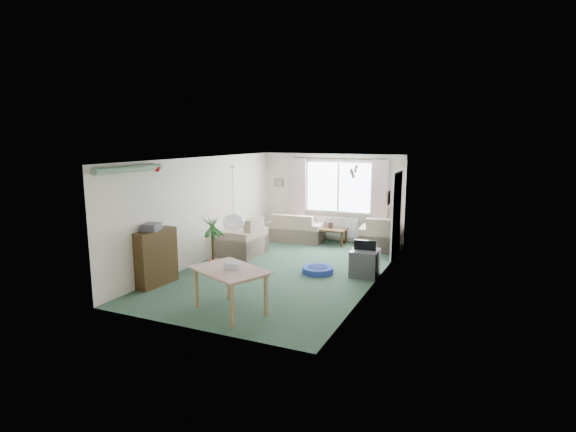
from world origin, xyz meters
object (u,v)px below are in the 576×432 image
at_px(armchair_corner, 379,233).
at_px(bookshelf, 156,258).
at_px(sofa, 296,227).
at_px(pet_bed, 318,270).
at_px(coffee_table, 329,236).
at_px(houseplant, 213,243).
at_px(dining_table, 230,291).
at_px(armchair_left, 240,236).
at_px(tv_cube, 365,263).

height_order(armchair_corner, bookshelf, bookshelf).
relative_size(armchair_corner, bookshelf, 0.88).
distance_m(sofa, pet_bed, 3.08).
relative_size(armchair_corner, coffee_table, 1.00).
relative_size(houseplant, pet_bed, 1.82).
distance_m(houseplant, dining_table, 2.51).
relative_size(coffee_table, houseplant, 0.80).
height_order(armchair_left, dining_table, armchair_left).
height_order(armchair_left, coffee_table, armchair_left).
relative_size(armchair_corner, tv_cube, 1.59).
xyz_separation_m(armchair_corner, armchair_left, (-2.98, -1.93, 0.04)).
distance_m(armchair_left, dining_table, 3.65).
bearing_deg(armchair_left, pet_bed, 76.13).
distance_m(armchair_left, bookshelf, 2.66).
xyz_separation_m(armchair_left, pet_bed, (2.26, -0.65, -0.40)).
height_order(armchair_corner, tv_cube, armchair_corner).
xyz_separation_m(sofa, armchair_left, (-0.64, -1.95, 0.09)).
xyz_separation_m(armchair_corner, bookshelf, (-3.32, -4.57, 0.12)).
distance_m(bookshelf, houseplant, 1.39).
xyz_separation_m(houseplant, pet_bed, (2.17, 0.68, -0.53)).
bearing_deg(armchair_left, sofa, 164.09).
height_order(sofa, coffee_table, sofa).
xyz_separation_m(sofa, coffee_table, (0.97, 0.00, -0.17)).
relative_size(houseplant, dining_table, 1.05).
bearing_deg(bookshelf, sofa, 83.01).
relative_size(sofa, armchair_corner, 1.60).
relative_size(houseplant, tv_cube, 1.98).
xyz_separation_m(sofa, armchair_corner, (2.34, -0.02, 0.05)).
distance_m(armchair_corner, coffee_table, 1.39).
xyz_separation_m(dining_table, pet_bed, (0.57, 2.59, -0.29)).
bearing_deg(houseplant, sofa, 80.54).
height_order(armchair_corner, coffee_table, armchair_corner).
relative_size(sofa, bookshelf, 1.40).
relative_size(sofa, coffee_table, 1.60).
bearing_deg(coffee_table, pet_bed, -75.81).
relative_size(bookshelf, dining_table, 0.96).
bearing_deg(coffee_table, houseplant, -114.77).
relative_size(dining_table, pet_bed, 1.73).
distance_m(armchair_corner, pet_bed, 2.69).
bearing_deg(coffee_table, dining_table, -88.99).
distance_m(armchair_left, tv_cube, 3.23).
distance_m(sofa, coffee_table, 0.98).
xyz_separation_m(tv_cube, pet_bed, (-0.94, -0.24, -0.21)).
distance_m(coffee_table, houseplant, 3.62).
height_order(bookshelf, pet_bed, bookshelf).
distance_m(armchair_left, coffee_table, 2.54).
bearing_deg(sofa, bookshelf, 73.81).
xyz_separation_m(bookshelf, tv_cube, (3.54, 2.23, -0.27)).
height_order(sofa, tv_cube, sofa).
bearing_deg(dining_table, pet_bed, 77.69).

